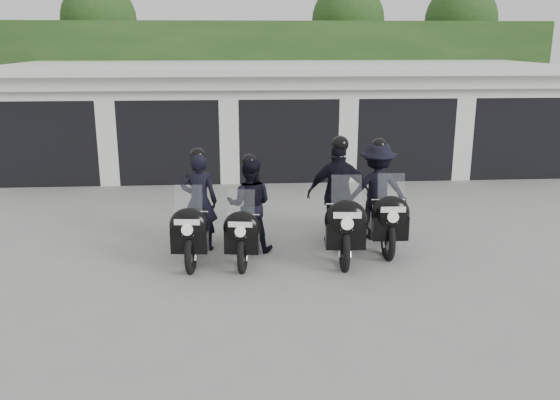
{
  "coord_description": "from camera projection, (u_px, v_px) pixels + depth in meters",
  "views": [
    {
      "loc": [
        -1.29,
        -9.77,
        3.7
      ],
      "look_at": [
        -0.62,
        -0.1,
        1.05
      ],
      "focal_mm": 38.0,
      "sensor_mm": 36.0,
      "label": 1
    }
  ],
  "objects": [
    {
      "name": "ground",
      "position": [
        314.0,
        255.0,
        10.47
      ],
      "size": [
        80.0,
        80.0,
        0.0
      ],
      "primitive_type": "plane",
      "color": "gray",
      "rests_on": "ground"
    },
    {
      "name": "background_vegetation",
      "position": [
        282.0,
        64.0,
        22.19
      ],
      "size": [
        20.0,
        3.9,
        5.8
      ],
      "color": "#1E3D16",
      "rests_on": "ground"
    },
    {
      "name": "police_bike_a",
      "position": [
        197.0,
        214.0,
        10.28
      ],
      "size": [
        0.77,
        2.21,
        1.92
      ],
      "rotation": [
        0.0,
        0.0,
        -0.09
      ],
      "color": "black",
      "rests_on": "ground"
    },
    {
      "name": "police_bike_c",
      "position": [
        340.0,
        202.0,
        10.54
      ],
      "size": [
        1.19,
        2.42,
        2.11
      ],
      "rotation": [
        0.0,
        0.0,
        -0.07
      ],
      "color": "black",
      "rests_on": "ground"
    },
    {
      "name": "police_bike_d",
      "position": [
        379.0,
        197.0,
        11.0
      ],
      "size": [
        1.21,
        2.29,
        1.99
      ],
      "rotation": [
        0.0,
        0.0,
        -0.02
      ],
      "color": "black",
      "rests_on": "ground"
    },
    {
      "name": "police_bike_b",
      "position": [
        248.0,
        212.0,
        10.36
      ],
      "size": [
        0.92,
        2.08,
        1.82
      ],
      "rotation": [
        0.0,
        0.0,
        -0.14
      ],
      "color": "black",
      "rests_on": "ground"
    },
    {
      "name": "garage_block",
      "position": [
        282.0,
        117.0,
        17.85
      ],
      "size": [
        16.4,
        6.8,
        2.96
      ],
      "color": "white",
      "rests_on": "ground"
    }
  ]
}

